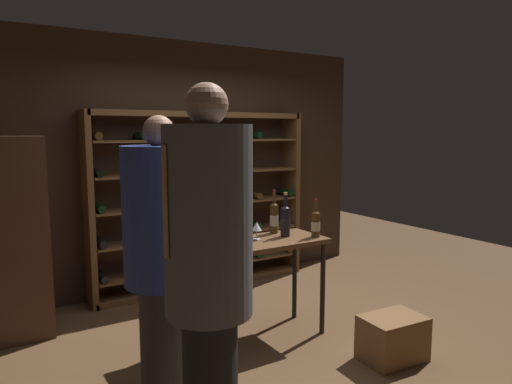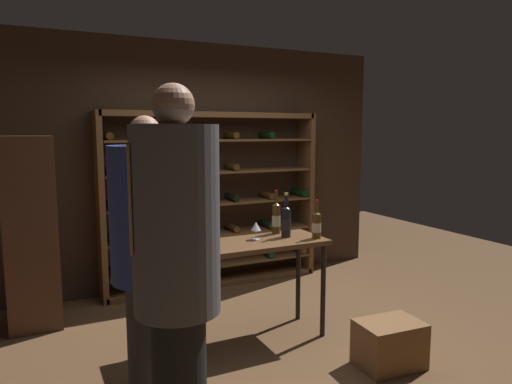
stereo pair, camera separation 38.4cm
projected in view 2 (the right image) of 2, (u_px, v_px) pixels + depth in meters
ground_plane at (279, 341)px, 3.98m from camera, size 9.70×9.70×0.00m
back_wall at (203, 165)px, 5.45m from camera, size 4.56×0.10×2.77m
wine_rack at (211, 201)px, 5.33m from camera, size 2.54×0.32×1.99m
tasting_table at (251, 254)px, 3.91m from camera, size 1.28×0.51×0.86m
person_guest_plum_blouse at (177, 264)px, 2.35m from camera, size 0.45×0.44×2.01m
person_host_in_suit at (148, 247)px, 3.03m from camera, size 0.48×0.48×1.88m
wine_crate at (389, 344)px, 3.53m from camera, size 0.50×0.37×0.35m
display_cabinet at (31, 234)px, 4.15m from camera, size 0.44×0.36×1.74m
wine_bottle_amber_reserve at (317, 225)px, 4.01m from camera, size 0.08×0.08×0.33m
wine_bottle_green_slim at (276, 218)px, 4.20m from camera, size 0.08×0.08×0.39m
wine_bottle_red_label at (286, 221)px, 4.06m from camera, size 0.09×0.09×0.39m
wine_glass_stemmed_left at (209, 235)px, 3.66m from camera, size 0.08×0.08×0.15m
wine_glass_stemmed_right at (256, 227)px, 3.96m from camera, size 0.09×0.09×0.15m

